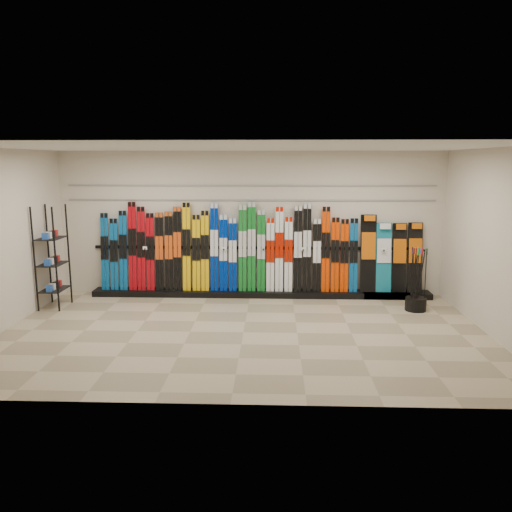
{
  "coord_description": "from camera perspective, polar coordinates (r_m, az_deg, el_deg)",
  "views": [
    {
      "loc": [
        0.49,
        -7.86,
        2.77
      ],
      "look_at": [
        0.17,
        1.0,
        1.1
      ],
      "focal_mm": 35.0,
      "sensor_mm": 36.0,
      "label": 1
    }
  ],
  "objects": [
    {
      "name": "slatwall_rail_0",
      "position": [
        10.38,
        -0.66,
        6.41
      ],
      "size": [
        7.6,
        0.02,
        0.03
      ],
      "primitive_type": "cube",
      "color": "gray",
      "rests_on": "back_wall"
    },
    {
      "name": "floor",
      "position": [
        8.35,
        -1.44,
        -8.71
      ],
      "size": [
        8.0,
        8.0,
        0.0
      ],
      "primitive_type": "plane",
      "color": "gray",
      "rests_on": "ground"
    },
    {
      "name": "ski_rack_base",
      "position": [
        10.5,
        0.54,
        -4.29
      ],
      "size": [
        8.0,
        0.4,
        0.12
      ],
      "primitive_type": "cube",
      "color": "black",
      "rests_on": "floor"
    },
    {
      "name": "ski_poles",
      "position": [
        9.89,
        17.88,
        -2.47
      ],
      "size": [
        0.3,
        0.28,
        1.18
      ],
      "color": "black",
      "rests_on": "pole_bin"
    },
    {
      "name": "snowboards",
      "position": [
        10.67,
        15.09,
        -0.04
      ],
      "size": [
        1.27,
        0.25,
        1.59
      ],
      "color": "black",
      "rests_on": "ski_rack_base"
    },
    {
      "name": "slatwall_rail_1",
      "position": [
        10.36,
        -0.66,
        8.06
      ],
      "size": [
        7.6,
        0.02,
        0.03
      ],
      "primitive_type": "cube",
      "color": "gray",
      "rests_on": "back_wall"
    },
    {
      "name": "back_wall",
      "position": [
        10.45,
        -0.65,
        3.68
      ],
      "size": [
        8.0,
        0.0,
        8.0
      ],
      "primitive_type": "plane",
      "rotation": [
        1.57,
        0.0,
        0.0
      ],
      "color": "beige",
      "rests_on": "floor"
    },
    {
      "name": "right_wall",
      "position": [
        8.7,
        25.82,
        1.21
      ],
      "size": [
        0.0,
        5.0,
        5.0
      ],
      "primitive_type": "plane",
      "rotation": [
        1.57,
        0.0,
        -1.57
      ],
      "color": "beige",
      "rests_on": "floor"
    },
    {
      "name": "ceiling",
      "position": [
        7.88,
        -1.55,
        12.34
      ],
      "size": [
        8.0,
        8.0,
        0.0
      ],
      "primitive_type": "plane",
      "rotation": [
        3.14,
        0.0,
        0.0
      ],
      "color": "silver",
      "rests_on": "back_wall"
    },
    {
      "name": "skis",
      "position": [
        10.38,
        -3.28,
        0.57
      ],
      "size": [
        5.37,
        0.2,
        1.84
      ],
      "color": "#084F8E",
      "rests_on": "ski_rack_base"
    },
    {
      "name": "pole_bin",
      "position": [
        9.97,
        17.78,
        -5.24
      ],
      "size": [
        0.39,
        0.39,
        0.25
      ],
      "primitive_type": "cylinder",
      "color": "black",
      "rests_on": "floor"
    },
    {
      "name": "accessory_rack",
      "position": [
        10.3,
        -22.28,
        -0.1
      ],
      "size": [
        0.4,
        0.6,
        1.97
      ],
      "primitive_type": "cube",
      "color": "black",
      "rests_on": "floor"
    }
  ]
}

